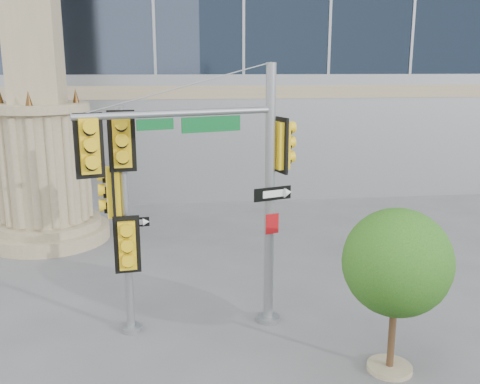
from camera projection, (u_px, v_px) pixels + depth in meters
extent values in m
plane|color=#545456|center=(235.00, 353.00, 12.19)|extent=(120.00, 120.00, 0.00)
cylinder|color=gray|center=(50.00, 233.00, 20.12)|extent=(4.40, 4.40, 0.50)
cylinder|color=gray|center=(49.00, 223.00, 20.02)|extent=(3.80, 3.80, 0.30)
cylinder|color=gray|center=(44.00, 167.00, 19.53)|extent=(3.00, 3.00, 4.00)
cylinder|color=gray|center=(39.00, 107.00, 19.03)|extent=(3.50, 3.50, 0.30)
cone|color=#472D14|center=(76.00, 96.00, 19.09)|extent=(0.24, 0.24, 0.50)
cone|color=#472D14|center=(0.00, 96.00, 18.78)|extent=(0.24, 0.24, 0.50)
cylinder|color=slate|center=(268.00, 318.00, 13.75)|extent=(0.60, 0.60, 0.13)
cylinder|color=slate|center=(270.00, 199.00, 13.01)|extent=(0.24, 0.24, 6.47)
cylinder|color=slate|center=(179.00, 113.00, 11.58)|extent=(4.35, 1.55, 0.15)
cube|color=#0A5B24|center=(211.00, 124.00, 11.94)|extent=(1.35, 0.48, 0.35)
cube|color=yellow|center=(89.00, 146.00, 10.92)|extent=(0.66, 0.47, 1.35)
cube|color=yellow|center=(281.00, 145.00, 12.84)|extent=(0.47, 0.66, 1.35)
cube|color=black|center=(273.00, 194.00, 12.84)|extent=(0.95, 0.34, 0.32)
cube|color=#AD1015|center=(272.00, 224.00, 13.02)|extent=(0.34, 0.14, 0.50)
cylinder|color=slate|center=(131.00, 328.00, 13.24)|extent=(0.53, 0.53, 0.13)
cylinder|color=slate|center=(126.00, 224.00, 12.62)|extent=(0.20, 0.20, 5.53)
cube|color=yellow|center=(122.00, 141.00, 11.93)|extent=(0.64, 0.38, 1.38)
cube|color=yellow|center=(114.00, 192.00, 12.38)|extent=(0.38, 0.64, 1.38)
cube|color=yellow|center=(127.00, 245.00, 12.49)|extent=(0.64, 0.38, 1.38)
cube|color=black|center=(135.00, 222.00, 12.52)|extent=(0.69, 0.11, 0.22)
cylinder|color=gray|center=(389.00, 368.00, 11.52)|extent=(0.97, 0.97, 0.11)
cylinder|color=#382314|center=(392.00, 329.00, 11.31)|extent=(0.15, 0.15, 1.93)
sphere|color=#1D5613|center=(397.00, 262.00, 10.97)|extent=(2.25, 2.25, 2.25)
sphere|color=#1D5613|center=(413.00, 271.00, 11.36)|extent=(1.40, 1.40, 1.40)
sphere|color=#1D5613|center=(384.00, 280.00, 10.72)|extent=(1.18, 1.18, 1.18)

